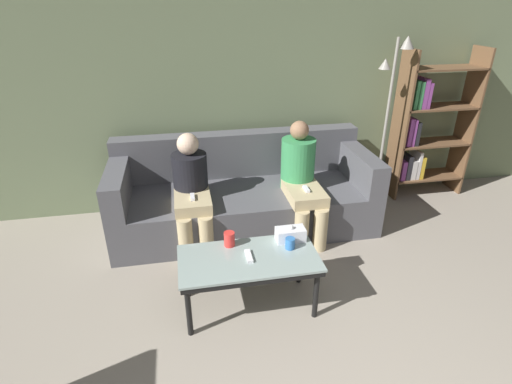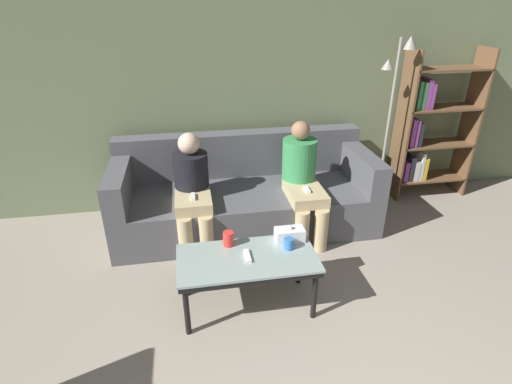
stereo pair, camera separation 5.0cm
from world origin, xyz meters
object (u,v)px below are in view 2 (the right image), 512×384
at_px(cup_near_left, 289,244).
at_px(tissue_box, 290,234).
at_px(bookshelf, 427,130).
at_px(seated_person_left_end, 192,188).
at_px(coffee_table, 247,262).
at_px(cup_near_right, 228,239).
at_px(seated_person_mid_left, 302,178).
at_px(standing_lamp, 392,108).
at_px(game_remote, 247,256).
at_px(couch, 245,195).

bearing_deg(cup_near_left, tissue_box, 73.15).
bearing_deg(bookshelf, seated_person_left_end, -168.15).
height_order(coffee_table, cup_near_right, cup_near_right).
xyz_separation_m(cup_near_right, tissue_box, (0.47, -0.02, -0.00)).
relative_size(coffee_table, bookshelf, 0.61).
bearing_deg(seated_person_mid_left, standing_lamp, 21.70).
xyz_separation_m(game_remote, bookshelf, (2.26, 1.55, 0.32)).
relative_size(couch, seated_person_left_end, 2.44).
bearing_deg(seated_person_mid_left, seated_person_left_end, 179.51).
relative_size(cup_near_right, bookshelf, 0.07).
height_order(cup_near_left, bookshelf, bookshelf).
distance_m(bookshelf, seated_person_left_end, 2.68).
height_order(couch, cup_near_left, couch).
relative_size(coffee_table, seated_person_left_end, 0.97).
bearing_deg(bookshelf, couch, -171.39).
distance_m(couch, game_remote, 1.25).
bearing_deg(standing_lamp, tissue_box, -137.85).
height_order(bookshelf, seated_person_mid_left, bookshelf).
xyz_separation_m(cup_near_left, tissue_box, (0.03, 0.11, 0.01)).
xyz_separation_m(tissue_box, game_remote, (-0.35, -0.16, -0.04)).
height_order(cup_near_left, cup_near_right, cup_near_right).
bearing_deg(bookshelf, standing_lamp, -165.27).
bearing_deg(couch, cup_near_right, -104.95).
bearing_deg(tissue_box, coffee_table, -155.49).
xyz_separation_m(game_remote, seated_person_mid_left, (0.68, 0.99, 0.12)).
bearing_deg(coffee_table, bookshelf, 34.32).
height_order(game_remote, bookshelf, bookshelf).
bearing_deg(cup_near_left, cup_near_right, 164.10).
height_order(coffee_table, seated_person_mid_left, seated_person_mid_left).
height_order(bookshelf, standing_lamp, standing_lamp).
xyz_separation_m(couch, cup_near_left, (0.15, -1.18, 0.17)).
relative_size(cup_near_left, tissue_box, 0.39).
distance_m(game_remote, bookshelf, 2.76).
xyz_separation_m(tissue_box, standing_lamp, (1.37, 1.24, 0.60)).
bearing_deg(tissue_box, cup_near_left, -106.85).
xyz_separation_m(coffee_table, cup_near_left, (0.32, 0.05, 0.09)).
bearing_deg(cup_near_right, bookshelf, 29.93).
height_order(coffee_table, game_remote, game_remote).
height_order(couch, bookshelf, bookshelf).
distance_m(couch, seated_person_mid_left, 0.63).
distance_m(cup_near_right, tissue_box, 0.47).
bearing_deg(coffee_table, game_remote, 90.00).
xyz_separation_m(couch, seated_person_mid_left, (0.52, -0.24, 0.26)).
xyz_separation_m(coffee_table, cup_near_right, (-0.11, 0.18, 0.10)).
bearing_deg(seated_person_left_end, cup_near_left, -54.77).
relative_size(cup_near_left, cup_near_right, 0.77).
relative_size(game_remote, bookshelf, 0.09).
bearing_deg(cup_near_left, game_remote, -170.57).
distance_m(couch, tissue_box, 1.10).
distance_m(game_remote, seated_person_left_end, 1.06).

